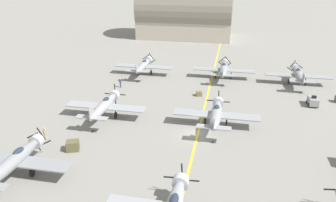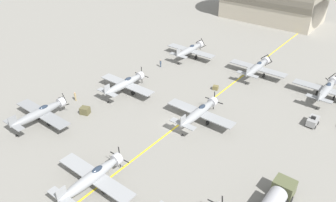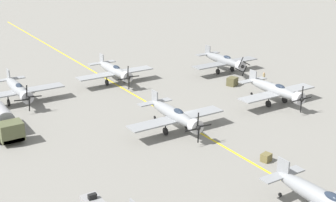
# 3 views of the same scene
# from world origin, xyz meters

# --- Properties ---
(ground_plane) EXTENTS (400.00, 400.00, 0.00)m
(ground_plane) POSITION_xyz_m (0.00, 0.00, 0.00)
(ground_plane) COLOR gray
(taxiway_stripe) EXTENTS (0.30, 160.00, 0.01)m
(taxiway_stripe) POSITION_xyz_m (0.00, 0.00, 0.00)
(taxiway_stripe) COLOR yellow
(taxiway_stripe) RESTS_ON ground
(airplane_far_left) EXTENTS (12.00, 9.98, 3.65)m
(airplane_far_left) POSITION_xyz_m (-13.96, 22.94, 2.01)
(airplane_far_left) COLOR gray
(airplane_far_left) RESTS_ON ground
(airplane_near_left) EXTENTS (12.00, 9.98, 3.65)m
(airplane_near_left) POSITION_xyz_m (-17.88, -13.58, 2.01)
(airplane_near_left) COLOR gray
(airplane_near_left) RESTS_ON ground
(airplane_far_right) EXTENTS (12.00, 9.98, 3.65)m
(airplane_far_right) POSITION_xyz_m (16.12, 22.95, 2.01)
(airplane_far_right) COLOR gray
(airplane_far_right) RESTS_ON ground
(airplane_far_center) EXTENTS (12.00, 9.98, 3.65)m
(airplane_far_center) POSITION_xyz_m (2.24, 23.80, 2.01)
(airplane_far_center) COLOR gray
(airplane_far_center) RESTS_ON ground
(airplane_mid_left) EXTENTS (12.00, 9.98, 3.80)m
(airplane_mid_left) POSITION_xyz_m (-14.06, 1.99, 2.01)
(airplane_mid_left) COLOR gray
(airplane_mid_left) RESTS_ON ground
(airplane_near_center) EXTENTS (12.00, 9.98, 3.80)m
(airplane_near_center) POSITION_xyz_m (-0.11, -17.85, 2.01)
(airplane_near_center) COLOR gray
(airplane_near_center) RESTS_ON ground
(airplane_mid_center) EXTENTS (12.00, 9.98, 3.80)m
(airplane_mid_center) POSITION_xyz_m (2.17, 2.38, 2.01)
(airplane_mid_center) COLOR gray
(airplane_mid_center) RESTS_ON ground
(fuel_tanker) EXTENTS (2.67, 8.00, 2.98)m
(fuel_tanker) POSITION_xyz_m (18.96, -7.34, 1.51)
(fuel_tanker) COLOR black
(fuel_tanker) RESTS_ON ground
(tow_tractor) EXTENTS (1.57, 2.60, 1.79)m
(tow_tractor) POSITION_xyz_m (17.03, 13.14, 0.79)
(tow_tractor) COLOR gray
(tow_tractor) RESTS_ON ground
(ground_crew_walking) EXTENTS (0.38, 0.38, 1.74)m
(ground_crew_walking) POSITION_xyz_m (-16.17, 14.94, 0.95)
(ground_crew_walking) COLOR #334256
(ground_crew_walking) RESTS_ON ground
(ground_crew_inspecting) EXTENTS (0.38, 0.38, 1.76)m
(ground_crew_inspecting) POSITION_xyz_m (-19.28, -5.69, 0.96)
(ground_crew_inspecting) COLOR tan
(ground_crew_inspecting) RESTS_ON ground
(supply_crate_mid_lane) EXTENTS (1.17, 1.05, 0.83)m
(supply_crate_mid_lane) POSITION_xyz_m (-1.43, 13.64, 0.41)
(supply_crate_mid_lane) COLOR brown
(supply_crate_mid_lane) RESTS_ON ground
(supply_crate_outboard) EXTENTS (1.85, 1.71, 1.25)m
(supply_crate_outboard) POSITION_xyz_m (-14.54, -7.41, 0.62)
(supply_crate_outboard) COLOR brown
(supply_crate_outboard) RESTS_ON ground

